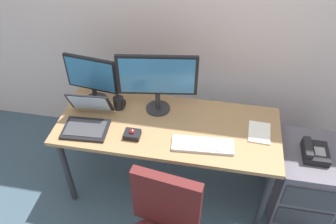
{
  "coord_description": "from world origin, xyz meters",
  "views": [
    {
      "loc": [
        0.31,
        -1.72,
        2.37
      ],
      "look_at": [
        0.0,
        0.0,
        0.82
      ],
      "focal_mm": 36.18,
      "sensor_mm": 36.0,
      "label": 1
    }
  ],
  "objects": [
    {
      "name": "ground_plane",
      "position": [
        0.0,
        0.0,
        0.0
      ],
      "size": [
        8.0,
        8.0,
        0.0
      ],
      "primitive_type": "plane",
      "color": "#3C5260"
    },
    {
      "name": "desk",
      "position": [
        0.0,
        0.0,
        0.63
      ],
      "size": [
        1.58,
        0.65,
        0.7
      ],
      "color": "#9D774D",
      "rests_on": "ground"
    },
    {
      "name": "file_cabinet",
      "position": [
        1.04,
        0.01,
        0.29
      ],
      "size": [
        0.42,
        0.53,
        0.58
      ],
      "color": "#5C5762",
      "rests_on": "ground"
    },
    {
      "name": "desk_phone",
      "position": [
        1.03,
        -0.0,
        0.62
      ],
      "size": [
        0.17,
        0.2,
        0.09
      ],
      "color": "black",
      "rests_on": "file_cabinet"
    },
    {
      "name": "monitor_main",
      "position": [
        -0.1,
        0.15,
        0.98
      ],
      "size": [
        0.56,
        0.18,
        0.47
      ],
      "color": "#262628",
      "rests_on": "desk"
    },
    {
      "name": "monitor_side",
      "position": [
        -0.6,
        0.16,
        0.92
      ],
      "size": [
        0.4,
        0.18,
        0.39
      ],
      "color": "#262628",
      "rests_on": "desk"
    },
    {
      "name": "keyboard",
      "position": [
        0.27,
        -0.17,
        0.72
      ],
      "size": [
        0.42,
        0.17,
        0.03
      ],
      "color": "silver",
      "rests_on": "desk"
    },
    {
      "name": "laptop",
      "position": [
        -0.56,
        -0.1,
        0.76
      ],
      "size": [
        0.33,
        0.34,
        0.22
      ],
      "color": "black",
      "rests_on": "desk"
    },
    {
      "name": "trackball_mouse",
      "position": [
        -0.22,
        -0.16,
        0.73
      ],
      "size": [
        0.11,
        0.09,
        0.07
      ],
      "color": "black",
      "rests_on": "desk"
    },
    {
      "name": "coffee_mug",
      "position": [
        -0.39,
        0.12,
        0.75
      ],
      "size": [
        0.09,
        0.08,
        0.1
      ],
      "color": "black",
      "rests_on": "desk"
    },
    {
      "name": "paper_notepad",
      "position": [
        0.64,
        0.03,
        0.71
      ],
      "size": [
        0.16,
        0.21,
        0.01
      ],
      "primitive_type": "cube",
      "rotation": [
        0.0,
        0.0,
        -0.04
      ],
      "color": "white",
      "rests_on": "desk"
    }
  ]
}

